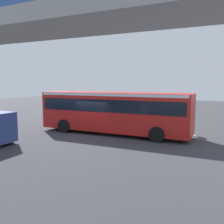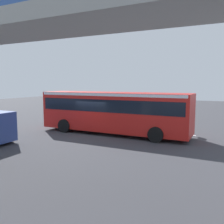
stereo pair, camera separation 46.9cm
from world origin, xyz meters
The scene contains 8 objects.
ground centered at (0.00, 0.00, 0.00)m, with size 80.00×80.00×0.00m, color #38383D.
city_bus centered at (-1.23, -0.61, 1.88)m, with size 11.54×2.85×3.15m.
pedestrian centered at (5.68, -3.40, 0.89)m, with size 0.38×0.38×1.79m.
traffic_sign centered at (-5.11, -3.76, 1.89)m, with size 0.08×0.60×2.80m.
lane_dash_leftmost centered at (-6.00, -2.63, 0.00)m, with size 2.00×0.20×0.01m, color silver.
lane_dash_left centered at (-2.00, -2.63, 0.00)m, with size 2.00×0.20×0.01m, color silver.
lane_dash_centre centered at (2.00, -2.63, 0.00)m, with size 2.00×0.20×0.01m, color silver.
lane_dash_right centered at (6.00, -2.63, 0.00)m, with size 2.00×0.20×0.01m, color silver.
Camera 1 is at (-8.88, 16.04, 3.88)m, focal length 39.11 mm.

